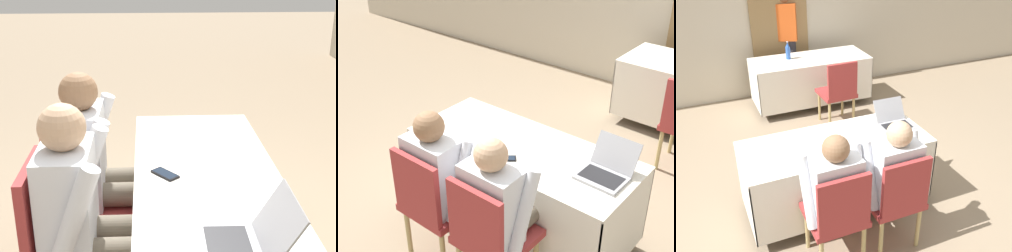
{
  "view_description": "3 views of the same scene",
  "coord_description": "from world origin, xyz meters",
  "views": [
    {
      "loc": [
        2.04,
        -0.29,
        1.75
      ],
      "look_at": [
        0.0,
        -0.19,
        0.98
      ],
      "focal_mm": 50.0,
      "sensor_mm": 36.0,
      "label": 1
    },
    {
      "loc": [
        1.71,
        -2.28,
        2.49
      ],
      "look_at": [
        0.0,
        -0.19,
        0.98
      ],
      "focal_mm": 50.0,
      "sensor_mm": 36.0,
      "label": 2
    },
    {
      "loc": [
        -1.07,
        -2.67,
        2.45
      ],
      "look_at": [
        0.0,
        -0.19,
        0.98
      ],
      "focal_mm": 40.0,
      "sensor_mm": 36.0,
      "label": 3
    }
  ],
  "objects": [
    {
      "name": "person_checkered_shirt",
      "position": [
        -0.25,
        -0.56,
        0.67
      ],
      "size": [
        0.5,
        0.52,
        1.18
      ],
      "rotation": [
        0.0,
        0.0,
        3.14
      ],
      "color": "#665B4C",
      "rests_on": "ground_plane"
    },
    {
      "name": "cell_phone",
      "position": [
        0.01,
        -0.21,
        0.74
      ],
      "size": [
        0.15,
        0.14,
        0.01
      ],
      "rotation": [
        0.0,
        0.0,
        -0.88
      ],
      "color": "black",
      "rests_on": "conference_table_near"
    },
    {
      "name": "person_white_shirt",
      "position": [
        0.25,
        -0.56,
        0.67
      ],
      "size": [
        0.5,
        0.52,
        1.18
      ],
      "rotation": [
        0.0,
        0.0,
        3.14
      ],
      "color": "#665B4C",
      "rests_on": "ground_plane"
    },
    {
      "name": "conference_table_near",
      "position": [
        0.0,
        0.0,
        0.55
      ],
      "size": [
        1.69,
        0.71,
        0.73
      ],
      "color": "white",
      "rests_on": "ground_plane"
    },
    {
      "name": "laptop",
      "position": [
        0.63,
        0.05,
        0.77
      ],
      "size": [
        0.31,
        0.35,
        0.22
      ],
      "rotation": [
        0.0,
        0.0,
        -0.02
      ],
      "color": "#99999E",
      "rests_on": "conference_table_near"
    },
    {
      "name": "chair_near_right",
      "position": [
        0.25,
        -0.66,
        0.51
      ],
      "size": [
        0.44,
        0.44,
        0.92
      ],
      "rotation": [
        0.0,
        0.0,
        3.14
      ],
      "color": "tan",
      "rests_on": "ground_plane"
    },
    {
      "name": "paper_beside_laptop",
      "position": [
        0.27,
        -0.03,
        0.73
      ],
      "size": [
        0.32,
        0.36,
        0.0
      ],
      "rotation": [
        0.0,
        0.0,
        -0.44
      ],
      "color": "white",
      "rests_on": "conference_table_near"
    },
    {
      "name": "ground_plane",
      "position": [
        0.0,
        0.0,
        0.0
      ],
      "size": [
        24.0,
        24.0,
        0.0
      ],
      "primitive_type": "plane",
      "color": "gray"
    },
    {
      "name": "chair_near_left",
      "position": [
        -0.25,
        -0.66,
        0.51
      ],
      "size": [
        0.44,
        0.44,
        0.92
      ],
      "rotation": [
        0.0,
        0.0,
        3.14
      ],
      "color": "tan",
      "rests_on": "ground_plane"
    }
  ]
}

